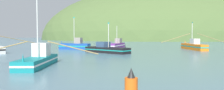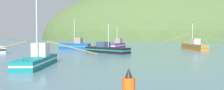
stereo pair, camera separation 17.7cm
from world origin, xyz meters
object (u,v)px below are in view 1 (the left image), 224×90
Objects in this scene: fishing_boat_blue at (75,46)px; fishing_boat_black at (106,49)px; fishing_boat_purple at (117,45)px; channel_buoy at (131,85)px; fishing_boat_teal at (39,59)px; fishing_boat_orange at (194,46)px.

fishing_boat_blue is 0.88× the size of fishing_boat_black.
fishing_boat_purple is 5.90× the size of channel_buoy.
channel_buoy is at bearing 36.83° from fishing_boat_teal.
fishing_boat_orange is (27.54, 22.74, 0.12)m from fishing_boat_teal.
fishing_boat_purple is (11.51, 30.94, 0.09)m from fishing_boat_teal.
fishing_boat_blue is 26.00m from fishing_boat_teal.
channel_buoy is at bearing 17.95° from fishing_boat_purple.
fishing_boat_teal reaches higher than fishing_boat_purple.
fishing_boat_blue is 0.59× the size of fishing_boat_teal.
fishing_boat_teal is at bearing 131.16° from fishing_boat_orange.
fishing_boat_purple reaches higher than fishing_boat_black.
fishing_boat_blue is at bearing 84.58° from fishing_boat_orange.
fishing_boat_orange is 9.66× the size of channel_buoy.
fishing_boat_black is 0.57× the size of fishing_boat_orange.
fishing_boat_orange is 39.90m from channel_buoy.
fishing_boat_blue is 0.50× the size of fishing_boat_orange.
fishing_boat_teal is at bearing -69.90° from fishing_boat_black.
channel_buoy is at bearing -44.54° from fishing_boat_black.
channel_buoy is at bearing 151.53° from fishing_boat_orange.
fishing_boat_teal reaches higher than channel_buoy.
fishing_boat_teal is at bearing 2.86° from fishing_boat_purple.
fishing_boat_blue reaches higher than fishing_boat_orange.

